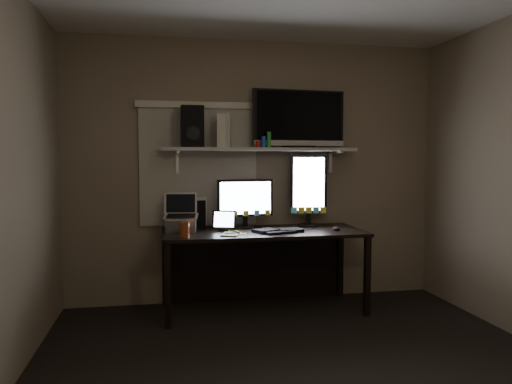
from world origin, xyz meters
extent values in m
plane|color=black|center=(0.00, 0.00, 0.00)|extent=(3.60, 3.60, 0.00)
plane|color=#746453|center=(0.00, 1.80, 1.25)|extent=(3.60, 0.00, 3.60)
cube|color=beige|center=(-0.55, 1.79, 1.30)|extent=(1.10, 0.02, 1.10)
cube|color=black|center=(0.00, 1.43, 0.71)|extent=(1.80, 0.75, 0.03)
cube|color=black|center=(0.00, 1.78, 0.35)|extent=(1.80, 0.02, 0.70)
cube|color=black|center=(-0.86, 1.09, 0.35)|extent=(0.05, 0.05, 0.70)
cube|color=black|center=(0.86, 1.09, 0.35)|extent=(0.05, 0.05, 0.70)
cube|color=black|center=(-0.86, 1.76, 0.35)|extent=(0.05, 0.05, 0.70)
cube|color=black|center=(0.86, 1.76, 0.35)|extent=(0.05, 0.05, 0.70)
cube|color=#A6A5A1|center=(0.00, 1.62, 1.46)|extent=(1.80, 0.35, 0.03)
cube|color=black|center=(-0.14, 1.60, 0.96)|extent=(0.54, 0.12, 0.47)
cube|color=black|center=(0.48, 1.62, 1.08)|extent=(0.36, 0.11, 0.70)
cube|color=black|center=(0.12, 1.33, 0.74)|extent=(0.46, 0.28, 0.03)
ellipsoid|color=black|center=(0.65, 1.30, 0.75)|extent=(0.07, 0.10, 0.04)
cube|color=white|center=(-0.33, 1.22, 0.74)|extent=(0.19, 0.23, 0.01)
cube|color=black|center=(-0.35, 1.47, 0.82)|extent=(0.23, 0.16, 0.19)
cube|color=black|center=(-0.61, 1.72, 0.87)|extent=(0.23, 0.13, 0.28)
cube|color=silver|center=(-0.73, 1.50, 0.90)|extent=(0.33, 0.28, 0.33)
cylinder|color=maroon|center=(-0.72, 1.18, 0.79)|extent=(0.10, 0.10, 0.12)
cube|color=black|center=(0.39, 1.66, 1.75)|extent=(0.92, 0.26, 0.54)
cube|color=beige|center=(-0.33, 1.63, 1.63)|extent=(0.15, 0.26, 0.30)
cube|color=black|center=(-0.62, 1.61, 1.66)|extent=(0.20, 0.25, 0.37)
camera|label=1|loc=(-0.90, -2.95, 1.39)|focal=35.00mm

